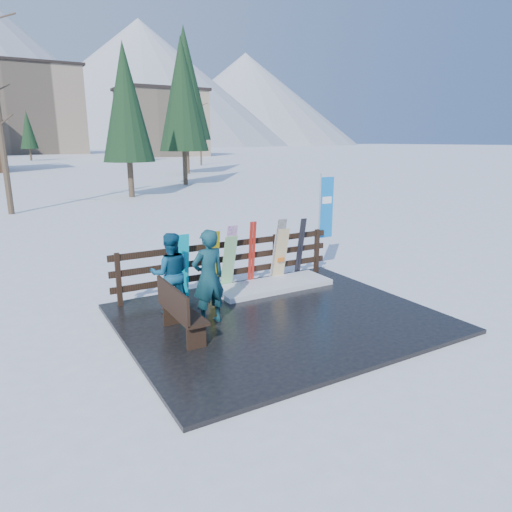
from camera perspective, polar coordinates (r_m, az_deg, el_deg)
ground at (r=9.26m, az=2.86°, el=-7.98°), size 700.00×700.00×0.00m
deck at (r=9.24m, az=2.86°, el=-7.75°), size 6.00×5.00×0.08m
fence at (r=10.84m, az=-3.39°, el=-0.53°), size 5.60×0.10×1.15m
snow_patch at (r=10.92m, az=2.16°, el=-3.68°), size 2.82×1.00×0.12m
bench at (r=8.24m, az=-9.64°, el=-6.60°), size 0.41×1.50×0.97m
snowboard_0 at (r=10.15m, az=-9.15°, el=-1.29°), size 0.28×0.20×1.47m
snowboard_1 at (r=10.60m, az=-3.44°, el=-0.85°), size 0.31×0.37×1.33m
snowboard_2 at (r=10.42m, az=-5.39°, el=-0.78°), size 0.28×0.22×1.46m
snowboard_3 at (r=10.58m, az=-3.31°, el=-0.20°), size 0.25×0.39×1.57m
snowboard_4 at (r=11.22m, az=2.77°, el=0.73°), size 0.26×0.39×1.60m
snowboard_5 at (r=11.29m, az=3.12°, el=0.16°), size 0.32×0.30×1.35m
ski_pair_a at (r=10.93m, az=-0.52°, el=0.31°), size 0.16×0.17×1.58m
ski_pair_b at (r=11.67m, az=5.55°, el=1.06°), size 0.17×0.28×1.54m
rental_flag at (r=12.21m, az=8.59°, el=5.55°), size 0.45×0.04×2.60m
person_front at (r=8.65m, az=-5.98°, el=-2.65°), size 0.71×0.50×1.84m
person_back at (r=9.30m, az=-10.63°, el=-2.16°), size 0.95×0.83×1.66m
resort_buildings at (r=122.89m, az=-28.36°, el=15.56°), size 73.00×87.60×22.60m
trees at (r=57.15m, az=-21.94°, el=15.72°), size 42.14×68.62×14.18m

